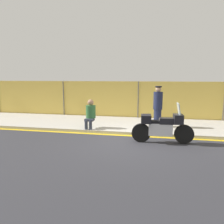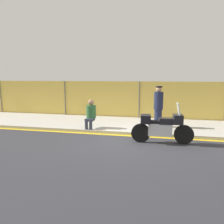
# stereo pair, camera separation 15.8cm
# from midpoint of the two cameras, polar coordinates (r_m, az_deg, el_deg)

# --- Properties ---
(ground_plane) EXTENTS (120.00, 120.00, 0.00)m
(ground_plane) POSITION_cam_midpoint_polar(r_m,az_deg,el_deg) (8.32, 3.69, -7.73)
(ground_plane) COLOR #2D2D33
(sidewalk) EXTENTS (33.25, 3.44, 0.13)m
(sidewalk) POSITION_cam_midpoint_polar(r_m,az_deg,el_deg) (10.84, 5.58, -3.39)
(sidewalk) COLOR #ADA89E
(sidewalk) RESTS_ON ground_plane
(curb_paint_stripe) EXTENTS (33.25, 0.18, 0.01)m
(curb_paint_stripe) POSITION_cam_midpoint_polar(r_m,az_deg,el_deg) (9.11, 4.40, -6.22)
(curb_paint_stripe) COLOR gold
(curb_paint_stripe) RESTS_ON ground_plane
(storefront_fence) EXTENTS (31.59, 0.17, 2.16)m
(storefront_fence) POSITION_cam_midpoint_polar(r_m,az_deg,el_deg) (12.45, 6.51, 2.97)
(storefront_fence) COLOR gold
(storefront_fence) RESTS_ON ground_plane
(motorcycle) EXTENTS (2.26, 0.60, 1.50)m
(motorcycle) POSITION_cam_midpoint_polar(r_m,az_deg,el_deg) (8.22, 12.38, -3.78)
(motorcycle) COLOR black
(motorcycle) RESTS_ON ground_plane
(officer_standing) EXTENTS (0.42, 0.42, 1.87)m
(officer_standing) POSITION_cam_midpoint_polar(r_m,az_deg,el_deg) (10.24, 11.45, 1.55)
(officer_standing) COLOR #191E38
(officer_standing) RESTS_ON sidewalk
(person_seated_on_curb) EXTENTS (0.44, 0.69, 1.28)m
(person_seated_on_curb) POSITION_cam_midpoint_polar(r_m,az_deg,el_deg) (9.85, -6.12, -0.13)
(person_seated_on_curb) COLOR #2D3342
(person_seated_on_curb) RESTS_ON sidewalk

